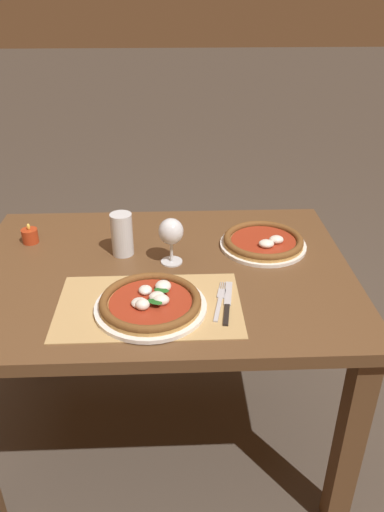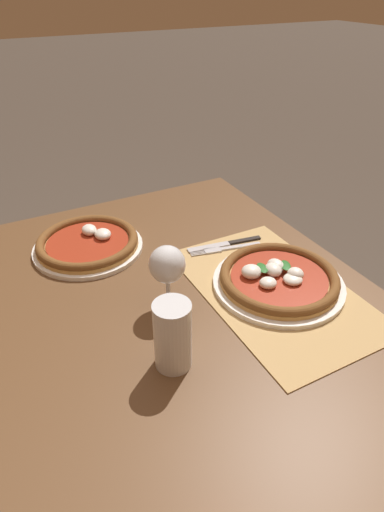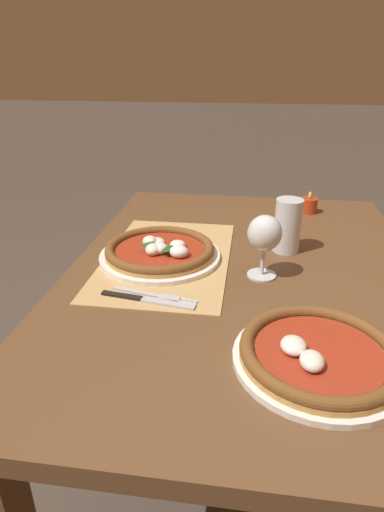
% 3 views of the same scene
% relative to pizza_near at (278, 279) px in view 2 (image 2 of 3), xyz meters
% --- Properties ---
extents(ground_plane, '(24.00, 24.00, 0.00)m').
position_rel_pizza_near_xyz_m(ground_plane, '(0.02, 0.23, -0.76)').
color(ground_plane, '#473D33').
extents(dining_table, '(1.22, 0.88, 0.74)m').
position_rel_pizza_near_xyz_m(dining_table, '(0.02, 0.23, -0.13)').
color(dining_table, brown).
rests_on(dining_table, ground).
extents(paper_placemat, '(0.52, 0.32, 0.00)m').
position_rel_pizza_near_xyz_m(paper_placemat, '(-0.01, 0.02, -0.02)').
color(paper_placemat, tan).
rests_on(paper_placemat, dining_table).
extents(pizza_near, '(0.31, 0.31, 0.05)m').
position_rel_pizza_near_xyz_m(pizza_near, '(0.00, 0.00, 0.00)').
color(pizza_near, white).
rests_on(pizza_near, paper_placemat).
extents(pizza_far, '(0.30, 0.30, 0.05)m').
position_rel_pizza_near_xyz_m(pizza_far, '(0.38, 0.36, -0.00)').
color(pizza_far, white).
rests_on(pizza_far, dining_table).
extents(wine_glass, '(0.08, 0.08, 0.16)m').
position_rel_pizza_near_xyz_m(wine_glass, '(0.06, 0.26, 0.08)').
color(wine_glass, silver).
rests_on(wine_glass, dining_table).
extents(pint_glass, '(0.07, 0.07, 0.15)m').
position_rel_pizza_near_xyz_m(pint_glass, '(-0.10, 0.33, 0.05)').
color(pint_glass, silver).
rests_on(pint_glass, dining_table).
extents(fork, '(0.06, 0.20, 0.00)m').
position_rel_pizza_near_xyz_m(fork, '(0.20, 0.03, -0.02)').
color(fork, '#B7B7BC').
rests_on(fork, paper_placemat).
extents(knife, '(0.05, 0.22, 0.01)m').
position_rel_pizza_near_xyz_m(knife, '(0.22, 0.02, -0.02)').
color(knife, black).
rests_on(knife, paper_placemat).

